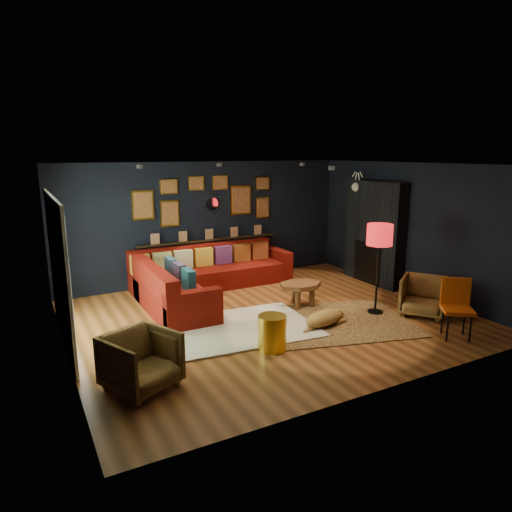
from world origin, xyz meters
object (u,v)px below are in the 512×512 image
gold_stool (272,333)px  floor_lamp (379,239)px  coffee_table (301,287)px  dog (324,315)px  sectional (198,279)px  armchair_left (141,358)px  pouf (178,293)px  orange_chair (457,303)px  armchair_right (423,294)px

gold_stool → floor_lamp: 2.66m
coffee_table → dog: bearing=-102.0°
sectional → armchair_left: size_ratio=4.38×
pouf → orange_chair: (3.26, -3.53, 0.34)m
gold_stool → coffee_table: bearing=44.7°
sectional → floor_lamp: floor_lamp is taller
pouf → armchair_left: 3.19m
coffee_table → floor_lamp: floor_lamp is taller
armchair_right → orange_chair: 0.99m
armchair_left → orange_chair: (4.68, -0.68, 0.15)m
sectional → gold_stool: (0.01, -2.93, -0.07)m
armchair_right → dog: armchair_right is taller
orange_chair → dog: size_ratio=0.85×
armchair_left → gold_stool: armchair_left is taller
gold_stool → orange_chair: bearing=-18.3°
gold_stool → orange_chair: 2.90m
armchair_left → dog: armchair_left is taller
coffee_table → gold_stool: size_ratio=1.63×
pouf → orange_chair: size_ratio=0.55×
orange_chair → armchair_left: bearing=-151.6°
pouf → orange_chair: bearing=-47.3°
pouf → armchair_left: bearing=-116.5°
pouf → gold_stool: (0.52, -2.62, 0.06)m
sectional → dog: (1.21, -2.55, -0.14)m
gold_stool → dog: (1.20, 0.38, -0.07)m
armchair_right → gold_stool: (-3.06, -0.01, -0.12)m
coffee_table → pouf: coffee_table is taller
armchair_left → floor_lamp: size_ratio=0.49×
orange_chair → armchair_right: bearing=107.6°
gold_stool → armchair_right: bearing=0.2°
orange_chair → floor_lamp: floor_lamp is taller
coffee_table → armchair_left: 3.74m
sectional → orange_chair: (2.75, -3.84, 0.22)m
dog → orange_chair: bearing=-52.3°
pouf → dog: 2.83m
sectional → dog: 2.83m
armchair_left → orange_chair: size_ratio=0.85×
sectional → armchair_left: (-1.94, -3.16, 0.07)m
armchair_left → gold_stool: (1.94, 0.22, -0.13)m
orange_chair → gold_stool: bearing=-161.6°
floor_lamp → armchair_left: bearing=-171.1°
armchair_left → floor_lamp: 4.48m
floor_lamp → armchair_right: bearing=-33.4°
dog → gold_stool: bearing=-174.9°
sectional → orange_chair: bearing=-54.4°
armchair_right → orange_chair: (-0.32, -0.92, 0.17)m
gold_stool → floor_lamp: (2.38, 0.46, 1.09)m
sectional → coffee_table: sectional is taller
gold_stool → floor_lamp: floor_lamp is taller
sectional → dog: size_ratio=3.16×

